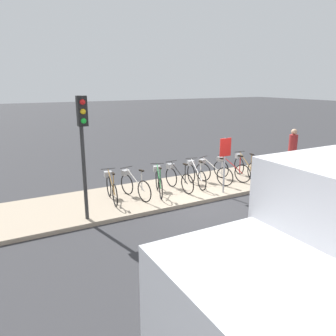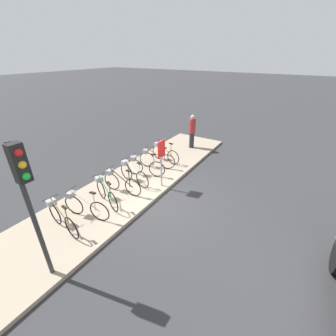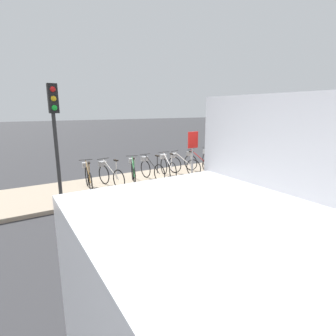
# 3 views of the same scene
# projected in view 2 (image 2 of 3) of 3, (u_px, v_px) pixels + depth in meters

# --- Properties ---
(ground_plane) EXTENTS (120.00, 120.00, 0.00)m
(ground_plane) POSITION_uv_depth(u_px,v_px,m) (156.00, 200.00, 8.18)
(ground_plane) COLOR #2D2D30
(sidewalk) EXTENTS (13.57, 2.82, 0.12)m
(sidewalk) POSITION_uv_depth(u_px,v_px,m) (127.00, 188.00, 8.82)
(sidewalk) COLOR gray
(sidewalk) RESTS_ON ground_plane
(parked_bicycle_0) EXTENTS (0.46, 1.65, 1.02)m
(parked_bicycle_0) POSITION_uv_depth(u_px,v_px,m) (61.00, 217.00, 6.50)
(parked_bicycle_0) COLOR black
(parked_bicycle_0) RESTS_ON sidewalk
(parked_bicycle_1) EXTENTS (0.52, 1.63, 1.02)m
(parked_bicycle_1) POSITION_uv_depth(u_px,v_px,m) (84.00, 205.00, 6.99)
(parked_bicycle_1) COLOR black
(parked_bicycle_1) RESTS_ON sidewalk
(parked_bicycle_2) EXTENTS (0.68, 1.57, 1.02)m
(parked_bicycle_2) POSITION_uv_depth(u_px,v_px,m) (105.00, 192.00, 7.66)
(parked_bicycle_2) COLOR black
(parked_bicycle_2) RESTS_ON sidewalk
(parked_bicycle_3) EXTENTS (0.46, 1.65, 1.02)m
(parked_bicycle_3) POSITION_uv_depth(u_px,v_px,m) (120.00, 182.00, 8.26)
(parked_bicycle_3) COLOR black
(parked_bicycle_3) RESTS_ON sidewalk
(parked_bicycle_4) EXTENTS (0.47, 1.64, 1.02)m
(parked_bicycle_4) POSITION_uv_depth(u_px,v_px,m) (132.00, 173.00, 8.87)
(parked_bicycle_4) COLOR black
(parked_bicycle_4) RESTS_ON sidewalk
(parked_bicycle_5) EXTENTS (0.68, 1.57, 1.02)m
(parked_bicycle_5) POSITION_uv_depth(u_px,v_px,m) (144.00, 166.00, 9.42)
(parked_bicycle_5) COLOR black
(parked_bicycle_5) RESTS_ON sidewalk
(parked_bicycle_6) EXTENTS (0.64, 1.59, 1.02)m
(parked_bicycle_6) POSITION_uv_depth(u_px,v_px,m) (155.00, 158.00, 10.07)
(parked_bicycle_6) COLOR black
(parked_bicycle_6) RESTS_ON sidewalk
(parked_bicycle_7) EXTENTS (0.46, 1.65, 1.02)m
(parked_bicycle_7) POSITION_uv_depth(u_px,v_px,m) (164.00, 152.00, 10.68)
(parked_bicycle_7) COLOR black
(parked_bicycle_7) RESTS_ON sidewalk
(pedestrian) EXTENTS (0.34, 0.34, 1.80)m
(pedestrian) POSITION_uv_depth(u_px,v_px,m) (192.00, 131.00, 12.00)
(pedestrian) COLOR #23232D
(pedestrian) RESTS_ON sidewalk
(traffic_light) EXTENTS (0.24, 0.40, 3.32)m
(traffic_light) POSITION_uv_depth(u_px,v_px,m) (26.00, 189.00, 4.23)
(traffic_light) COLOR #2D2D2D
(traffic_light) RESTS_ON sidewalk
(sign_post) EXTENTS (0.44, 0.07, 1.87)m
(sign_post) POSITION_uv_depth(u_px,v_px,m) (161.00, 156.00, 8.28)
(sign_post) COLOR #99999E
(sign_post) RESTS_ON sidewalk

